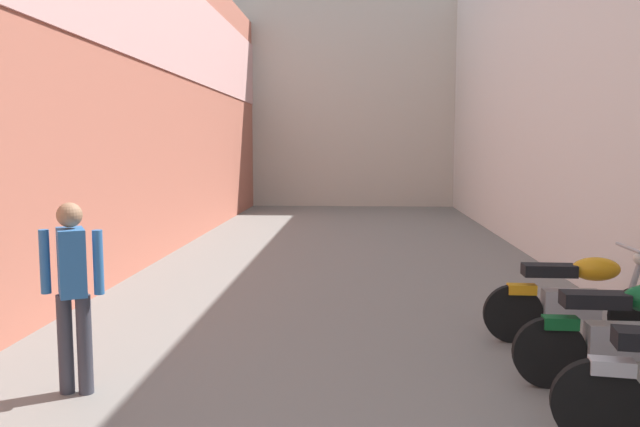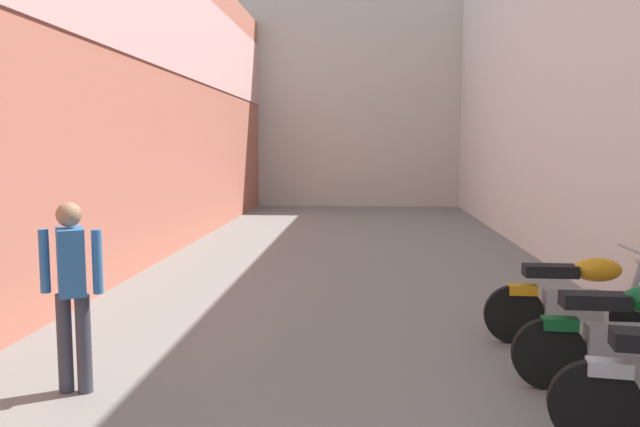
{
  "view_description": "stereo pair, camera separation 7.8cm",
  "coord_description": "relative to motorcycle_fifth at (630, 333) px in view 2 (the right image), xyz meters",
  "views": [
    {
      "loc": [
        0.16,
        0.7,
        2.02
      ],
      "look_at": [
        -0.21,
        6.91,
        1.35
      ],
      "focal_mm": 35.25,
      "sensor_mm": 36.0,
      "label": 1
    },
    {
      "loc": [
        0.23,
        0.71,
        2.02
      ],
      "look_at": [
        -0.21,
        6.91,
        1.35
      ],
      "focal_mm": 35.25,
      "sensor_mm": 36.0,
      "label": 2
    }
  ],
  "objects": [
    {
      "name": "building_far_end",
      "position": [
        -2.4,
        16.82,
        2.96
      ],
      "size": [
        9.69,
        2.0,
        6.92
      ],
      "primitive_type": "cube",
      "color": "beige",
      "rests_on": "ground"
    },
    {
      "name": "ground_plane",
      "position": [
        -2.4,
        2.98,
        -0.5
      ],
      "size": [
        37.68,
        37.68,
        0.0
      ],
      "primitive_type": "plane",
      "color": "slate"
    },
    {
      "name": "pedestrian_further_down",
      "position": [
        -4.53,
        -0.33,
        0.42
      ],
      "size": [
        0.52,
        0.39,
        1.57
      ],
      "color": "#383842",
      "rests_on": "ground"
    },
    {
      "name": "building_right",
      "position": [
        1.14,
        4.98,
        2.9
      ],
      "size": [
        0.45,
        21.68,
        6.81
      ],
      "color": "silver",
      "rests_on": "ground"
    },
    {
      "name": "motorcycle_fifth",
      "position": [
        0.0,
        0.0,
        0.0
      ],
      "size": [
        1.85,
        0.58,
        1.04
      ],
      "color": "black",
      "rests_on": "ground"
    },
    {
      "name": "building_left",
      "position": [
        -5.94,
        4.93,
        2.55
      ],
      "size": [
        0.45,
        21.68,
        6.05
      ],
      "color": "#B76651",
      "rests_on": "ground"
    },
    {
      "name": "motorcycle_sixth",
      "position": [
        0.0,
        1.23,
        0.0
      ],
      "size": [
        1.85,
        0.58,
        1.04
      ],
      "color": "black",
      "rests_on": "ground"
    }
  ]
}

